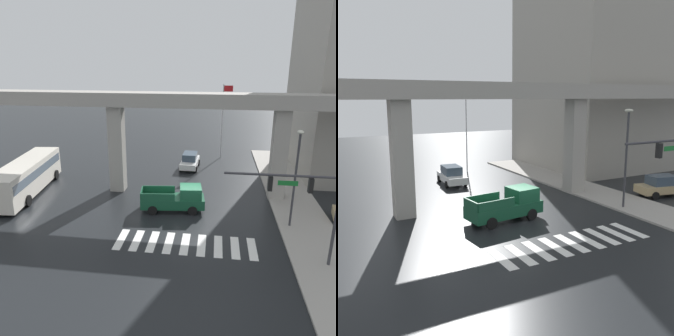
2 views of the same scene
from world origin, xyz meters
The scene contains 10 objects.
ground_plane centered at (0.00, 0.00, 0.00)m, with size 120.00×120.00×0.00m, color black.
crosswalk_stripes centered at (0.00, -5.23, 0.01)m, with size 9.35×2.80×0.01m.
elevated_overpass centered at (0.00, 3.86, 7.72)m, with size 49.37×2.20×9.09m.
sidewalk_east centered at (8.58, 2.00, 0.07)m, with size 4.00×36.00×0.15m, color #9E9991.
pickup_truck centered at (-1.23, -0.01, 0.99)m, with size 5.29×2.53×2.08m.
city_bus centered at (-15.23, 1.87, 1.72)m, with size 3.70×11.01×2.99m.
sedan_white centered at (-1.05, 11.52, 0.85)m, with size 2.14×4.39×1.72m.
traffic_signal_mast centered at (6.99, -6.60, 4.38)m, with size 6.49×0.32×6.20m.
street_lamp_near_corner centered at (7.38, -1.77, 4.56)m, with size 0.44×0.70×7.24m.
flagpole centered at (2.53, 16.32, 5.27)m, with size 1.16×0.12×9.01m.
Camera 1 is at (1.71, -25.12, 11.75)m, focal length 36.07 mm.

